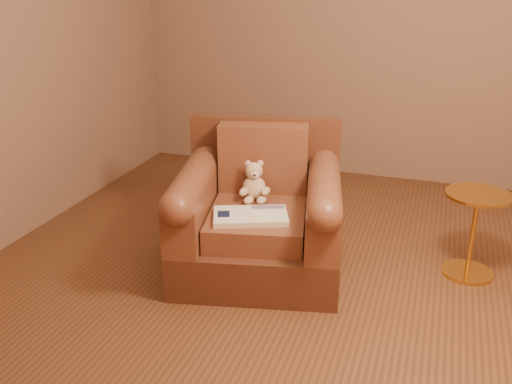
% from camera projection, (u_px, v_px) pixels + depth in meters
% --- Properties ---
extents(floor, '(4.00, 4.00, 0.00)m').
position_uv_depth(floor, '(298.00, 274.00, 3.56)').
color(floor, brown).
rests_on(floor, ground).
extents(armchair, '(1.16, 1.12, 0.88)m').
position_uv_depth(armchair, '(259.00, 216.00, 3.55)').
color(armchair, '#522C1B').
rests_on(armchair, floor).
extents(teddy_bear, '(0.19, 0.21, 0.26)m').
position_uv_depth(teddy_bear, '(254.00, 185.00, 3.57)').
color(teddy_bear, beige).
rests_on(teddy_bear, armchair).
extents(guidebook, '(0.49, 0.40, 0.03)m').
position_uv_depth(guidebook, '(251.00, 216.00, 3.31)').
color(guidebook, beige).
rests_on(guidebook, armchair).
extents(side_table, '(0.39, 0.39, 0.54)m').
position_uv_depth(side_table, '(473.00, 232.00, 3.46)').
color(side_table, gold).
rests_on(side_table, floor).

